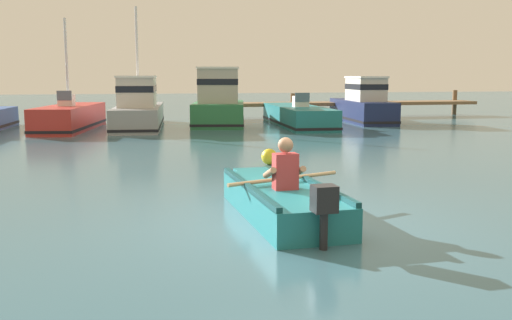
# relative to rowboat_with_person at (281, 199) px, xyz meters

# --- Properties ---
(ground_plane) EXTENTS (120.00, 120.00, 0.00)m
(ground_plane) POSITION_rel_rowboat_with_person_xyz_m (0.09, -0.35, -0.25)
(ground_plane) COLOR #386070
(wooden_dock) EXTENTS (14.31, 1.64, 1.31)m
(wooden_dock) POSITION_rel_rowboat_with_person_xyz_m (8.00, 18.81, 0.44)
(wooden_dock) COLOR brown
(wooden_dock) RESTS_ON ground
(rowboat_with_person) EXTENTS (1.89, 3.72, 1.19)m
(rowboat_with_person) POSITION_rel_rowboat_with_person_xyz_m (0.00, 0.00, 0.00)
(rowboat_with_person) COLOR #1E727A
(rowboat_with_person) RESTS_ON ground
(moored_boat_red) EXTENTS (2.44, 5.75, 4.20)m
(moored_boat_red) POSITION_rel_rowboat_with_person_xyz_m (-4.50, 14.83, 0.20)
(moored_boat_red) COLOR #B72D28
(moored_boat_red) RESTS_ON ground
(moored_boat_grey) EXTENTS (2.29, 6.65, 4.74)m
(moored_boat_grey) POSITION_rel_rowboat_with_person_xyz_m (-1.90, 15.16, 0.51)
(moored_boat_grey) COLOR gray
(moored_boat_grey) RESTS_ON ground
(moored_boat_green) EXTENTS (2.90, 4.86, 2.42)m
(moored_boat_green) POSITION_rel_rowboat_with_person_xyz_m (1.40, 15.54, 0.63)
(moored_boat_green) COLOR #287042
(moored_boat_green) RESTS_ON ground
(moored_boat_teal) EXTENTS (2.08, 6.75, 1.38)m
(moored_boat_teal) POSITION_rel_rowboat_with_person_xyz_m (4.62, 14.80, 0.13)
(moored_boat_teal) COLOR #1E727A
(moored_boat_teal) RESTS_ON ground
(moored_boat_navy) EXTENTS (2.09, 5.74, 2.04)m
(moored_boat_navy) POSITION_rel_rowboat_with_person_xyz_m (8.02, 16.02, 0.51)
(moored_boat_navy) COLOR #19234C
(moored_boat_navy) RESTS_ON ground
(mooring_buoy) EXTENTS (0.37, 0.37, 0.37)m
(mooring_buoy) POSITION_rel_rowboat_with_person_xyz_m (0.97, 4.75, -0.06)
(mooring_buoy) COLOR yellow
(mooring_buoy) RESTS_ON ground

